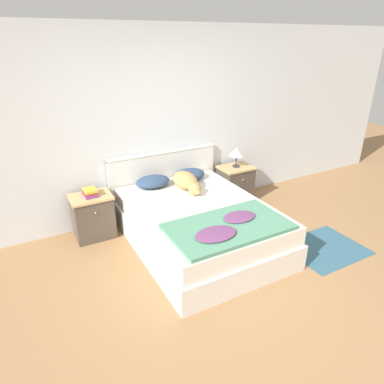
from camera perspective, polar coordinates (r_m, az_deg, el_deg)
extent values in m
plane|color=#997047|center=(3.63, 8.43, -16.64)|extent=(16.00, 16.00, 0.00)
cube|color=silver|center=(4.73, -6.27, 10.89)|extent=(9.00, 0.06, 2.55)
cube|color=silver|center=(4.26, 1.31, -6.90)|extent=(1.53, 2.03, 0.31)
cube|color=silver|center=(4.13, 1.35, -3.71)|extent=(1.47, 1.97, 0.23)
cube|color=silver|center=(4.95, -4.61, 1.55)|extent=(1.61, 0.04, 0.90)
cylinder|color=silver|center=(4.80, -4.79, 6.53)|extent=(1.61, 0.06, 0.06)
cube|color=#4C4238|center=(4.55, -16.14, -4.09)|extent=(0.48, 0.37, 0.55)
cube|color=tan|center=(4.42, -16.57, -0.80)|extent=(0.50, 0.39, 0.03)
sphere|color=tan|center=(4.31, -15.78, -3.37)|extent=(0.02, 0.02, 0.02)
cube|color=#4C4238|center=(5.36, 7.21, 1.15)|extent=(0.48, 0.37, 0.55)
cube|color=tan|center=(5.25, 7.37, 4.04)|extent=(0.50, 0.39, 0.03)
sphere|color=tan|center=(5.16, 8.51, 1.98)|extent=(0.02, 0.02, 0.02)
ellipsoid|color=navy|center=(4.59, -6.57, 1.73)|extent=(0.47, 0.33, 0.15)
ellipsoid|color=navy|center=(4.80, -0.53, 2.94)|extent=(0.47, 0.33, 0.15)
cube|color=#4C8466|center=(3.62, 6.08, -5.74)|extent=(1.28, 0.74, 0.04)
ellipsoid|color=#663860|center=(3.42, 4.02, -6.97)|extent=(0.45, 0.29, 0.04)
ellipsoid|color=#663860|center=(3.76, 7.90, -4.10)|extent=(0.38, 0.26, 0.03)
ellipsoid|color=tan|center=(4.53, -1.16, 1.99)|extent=(0.29, 0.45, 0.21)
sphere|color=tan|center=(4.32, 0.45, 0.48)|extent=(0.17, 0.17, 0.17)
ellipsoid|color=tan|center=(4.27, 0.91, -0.01)|extent=(0.07, 0.09, 0.07)
cone|color=tan|center=(4.29, -0.16, 1.18)|extent=(0.05, 0.05, 0.06)
cone|color=tan|center=(4.33, 0.91, 1.41)|extent=(0.05, 0.05, 0.06)
ellipsoid|color=tan|center=(4.72, -1.76, 2.20)|extent=(0.15, 0.21, 0.08)
cube|color=#703D7F|center=(4.42, -16.67, -0.37)|extent=(0.16, 0.23, 0.03)
cube|color=#AD2D28|center=(4.41, -16.76, -0.04)|extent=(0.15, 0.20, 0.02)
cube|color=gold|center=(4.40, -16.63, 0.28)|extent=(0.16, 0.19, 0.03)
cylinder|color=#2D2D33|center=(5.25, 7.34, 4.31)|extent=(0.11, 0.11, 0.02)
cylinder|color=#2D2D33|center=(5.22, 7.39, 5.21)|extent=(0.02, 0.02, 0.16)
cone|color=beige|center=(5.18, 7.47, 6.68)|extent=(0.24, 0.24, 0.13)
cube|color=#335B70|center=(4.56, 21.25, -8.70)|extent=(0.92, 0.76, 0.00)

